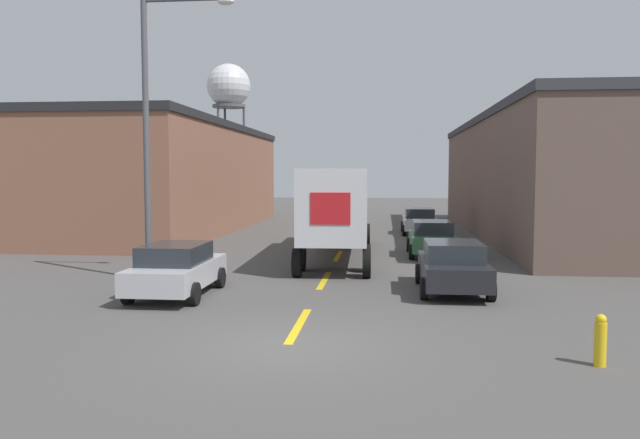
# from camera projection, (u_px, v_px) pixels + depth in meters

# --- Properties ---
(ground_plane) EXTENTS (160.00, 160.00, 0.00)m
(ground_plane) POSITION_uv_depth(u_px,v_px,m) (287.00, 347.00, 12.81)
(ground_plane) COLOR #4C4947
(road_centerline) EXTENTS (0.20, 15.77, 0.01)m
(road_centerline) POSITION_uv_depth(u_px,v_px,m) (324.00, 280.00, 20.78)
(road_centerline) COLOR gold
(road_centerline) RESTS_ON ground_plane
(warehouse_left) EXTENTS (10.73, 25.34, 6.64)m
(warehouse_left) POSITION_uv_depth(u_px,v_px,m) (157.00, 177.00, 39.56)
(warehouse_left) COLOR brown
(warehouse_left) RESTS_ON ground_plane
(warehouse_right) EXTENTS (14.18, 29.81, 6.79)m
(warehouse_right) POSITION_uv_depth(u_px,v_px,m) (599.00, 176.00, 35.46)
(warehouse_right) COLOR brown
(warehouse_right) RESTS_ON ground_plane
(semi_truck) EXTENTS (2.99, 12.80, 3.73)m
(semi_truck) POSITION_uv_depth(u_px,v_px,m) (339.00, 205.00, 26.63)
(semi_truck) COLOR silver
(semi_truck) RESTS_ON ground_plane
(parked_car_left_near) EXTENTS (2.07, 4.32, 1.52)m
(parked_car_left_near) POSITION_uv_depth(u_px,v_px,m) (177.00, 269.00, 18.15)
(parked_car_left_near) COLOR #B2B2B7
(parked_car_left_near) RESTS_ON ground_plane
(parked_car_right_near) EXTENTS (2.07, 4.32, 1.52)m
(parked_car_right_near) POSITION_uv_depth(u_px,v_px,m) (453.00, 266.00, 18.74)
(parked_car_right_near) COLOR black
(parked_car_right_near) RESTS_ON ground_plane
(parked_car_right_mid) EXTENTS (2.07, 4.32, 1.52)m
(parked_car_right_mid) POSITION_uv_depth(u_px,v_px,m) (432.00, 238.00, 26.97)
(parked_car_right_mid) COLOR #2D5B38
(parked_car_right_mid) RESTS_ON ground_plane
(parked_car_right_far) EXTENTS (2.07, 4.32, 1.52)m
(parked_car_right_far) POSITION_uv_depth(u_px,v_px,m) (419.00, 220.00, 36.90)
(parked_car_right_far) COLOR silver
(parked_car_right_far) RESTS_ON ground_plane
(water_tower) EXTENTS (4.94, 4.94, 16.00)m
(water_tower) POSITION_uv_depth(u_px,v_px,m) (229.00, 88.00, 70.77)
(water_tower) COLOR #47474C
(water_tower) RESTS_ON ground_plane
(street_lamp) EXTENTS (3.12, 0.32, 9.31)m
(street_lamp) POSITION_uv_depth(u_px,v_px,m) (156.00, 118.00, 20.48)
(street_lamp) COLOR #4C4C51
(street_lamp) RESTS_ON ground_plane
(fire_hydrant) EXTENTS (0.22, 0.22, 0.98)m
(fire_hydrant) POSITION_uv_depth(u_px,v_px,m) (600.00, 340.00, 11.48)
(fire_hydrant) COLOR gold
(fire_hydrant) RESTS_ON ground_plane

